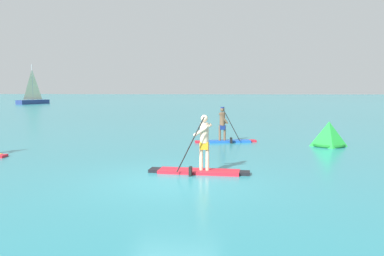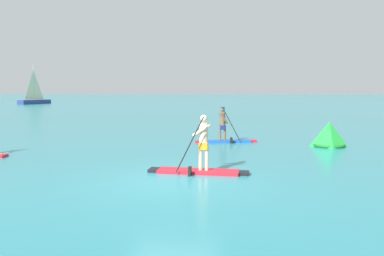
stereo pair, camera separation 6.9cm
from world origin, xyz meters
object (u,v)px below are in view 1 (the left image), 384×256
(paddleboarder_mid_center, at_px, (200,160))
(sailboat_left_horizon, at_px, (33,99))
(paddleboarder_far_right, at_px, (225,134))
(race_marker_buoy, at_px, (329,135))

(paddleboarder_mid_center, bearing_deg, sailboat_left_horizon, -54.44)
(paddleboarder_far_right, bearing_deg, paddleboarder_mid_center, -108.76)
(paddleboarder_mid_center, bearing_deg, race_marker_buoy, -126.38)
(paddleboarder_far_right, relative_size, race_marker_buoy, 2.08)
(sailboat_left_horizon, bearing_deg, paddleboarder_far_right, 54.41)
(race_marker_buoy, height_order, sailboat_left_horizon, sailboat_left_horizon)
(paddleboarder_mid_center, distance_m, paddleboarder_far_right, 7.17)
(paddleboarder_far_right, distance_m, sailboat_left_horizon, 60.15)
(paddleboarder_mid_center, relative_size, paddleboarder_far_right, 1.04)
(paddleboarder_mid_center, xyz_separation_m, sailboat_left_horizon, (-35.73, 55.16, 0.48))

